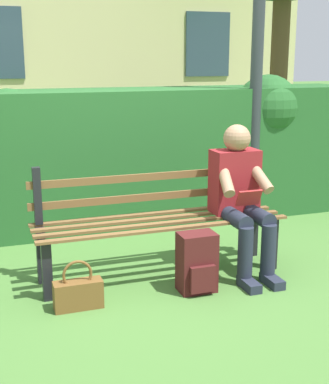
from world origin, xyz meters
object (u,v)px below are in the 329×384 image
object	(u,v)px
person_seated	(241,195)
backpack	(197,263)
park_bench	(158,220)
lamp_post	(258,31)
handbag	(78,293)

from	to	relation	value
person_seated	backpack	size ratio (longest dim) A/B	2.63
park_bench	lamp_post	bearing A→B (deg)	-142.73
person_seated	backpack	bearing A→B (deg)	29.25
handbag	lamp_post	size ratio (longest dim) A/B	0.11
park_bench	lamp_post	xyz separation A→B (m)	(-1.43, -1.09, 1.52)
park_bench	handbag	xyz separation A→B (m)	(0.74, 0.44, -0.34)
person_seated	handbag	world-z (taller)	person_seated
backpack	lamp_post	world-z (taller)	lamp_post
park_bench	handbag	size ratio (longest dim) A/B	5.60
park_bench	person_seated	bearing A→B (deg)	165.70
park_bench	backpack	world-z (taller)	park_bench
person_seated	park_bench	bearing A→B (deg)	-14.30
backpack	lamp_post	size ratio (longest dim) A/B	0.14
person_seated	handbag	bearing A→B (deg)	11.22
handbag	lamp_post	world-z (taller)	lamp_post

